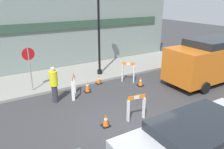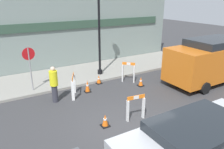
{
  "view_description": "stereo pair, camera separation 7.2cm",
  "coord_description": "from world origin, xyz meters",
  "px_view_note": "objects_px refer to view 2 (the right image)",
  "views": [
    {
      "loc": [
        -3.87,
        -5.56,
        4.53
      ],
      "look_at": [
        1.17,
        2.88,
        1.0
      ],
      "focal_mm": 35.0,
      "sensor_mm": 36.0,
      "label": 1
    },
    {
      "loc": [
        -3.81,
        -5.6,
        4.53
      ],
      "look_at": [
        1.17,
        2.88,
        1.0
      ],
      "focal_mm": 35.0,
      "sensor_mm": 36.0,
      "label": 2
    }
  ],
  "objects_px": {
    "streetlamp_post": "(99,10)",
    "stop_sign": "(30,62)",
    "parked_car_1": "(196,146)",
    "person_worker": "(54,83)",
    "work_van": "(213,58)"
  },
  "relations": [
    {
      "from": "person_worker",
      "to": "work_van",
      "type": "xyz_separation_m",
      "value": [
        8.32,
        -1.86,
        0.42
      ]
    },
    {
      "from": "stop_sign",
      "to": "person_worker",
      "type": "height_order",
      "value": "stop_sign"
    },
    {
      "from": "parked_car_1",
      "to": "work_van",
      "type": "relative_size",
      "value": 0.79
    },
    {
      "from": "streetlamp_post",
      "to": "parked_car_1",
      "type": "xyz_separation_m",
      "value": [
        -1.49,
        -8.19,
        -2.86
      ]
    },
    {
      "from": "person_worker",
      "to": "parked_car_1",
      "type": "xyz_separation_m",
      "value": [
        1.86,
        -6.13,
        0.04
      ]
    },
    {
      "from": "stop_sign",
      "to": "parked_car_1",
      "type": "height_order",
      "value": "stop_sign"
    },
    {
      "from": "person_worker",
      "to": "parked_car_1",
      "type": "bearing_deg",
      "value": -51.85
    },
    {
      "from": "stop_sign",
      "to": "parked_car_1",
      "type": "relative_size",
      "value": 0.49
    },
    {
      "from": "streetlamp_post",
      "to": "person_worker",
      "type": "bearing_deg",
      "value": -148.47
    },
    {
      "from": "parked_car_1",
      "to": "work_van",
      "type": "height_order",
      "value": "work_van"
    },
    {
      "from": "streetlamp_post",
      "to": "stop_sign",
      "type": "xyz_separation_m",
      "value": [
        -4.0,
        -0.47,
        -2.23
      ]
    },
    {
      "from": "stop_sign",
      "to": "person_worker",
      "type": "bearing_deg",
      "value": 105.51
    },
    {
      "from": "stop_sign",
      "to": "parked_car_1",
      "type": "xyz_separation_m",
      "value": [
        2.51,
        -7.72,
        -0.63
      ]
    },
    {
      "from": "stop_sign",
      "to": "work_van",
      "type": "xyz_separation_m",
      "value": [
        8.97,
        -3.45,
        -0.25
      ]
    },
    {
      "from": "parked_car_1",
      "to": "work_van",
      "type": "xyz_separation_m",
      "value": [
        6.46,
        4.28,
        0.38
      ]
    }
  ]
}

